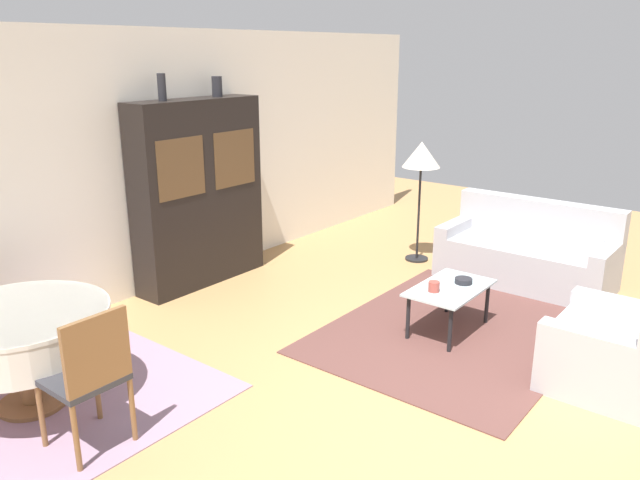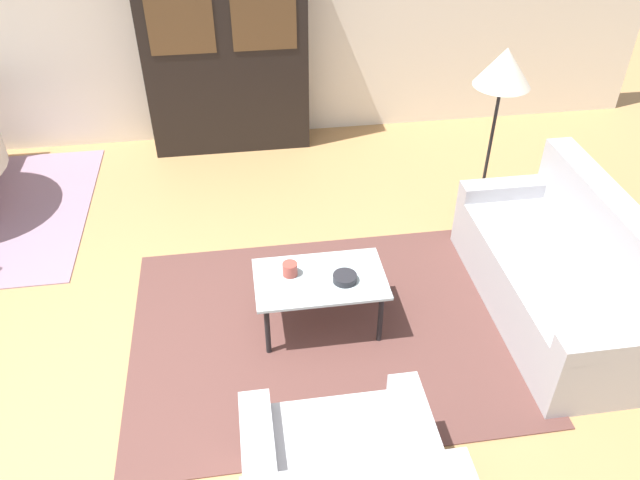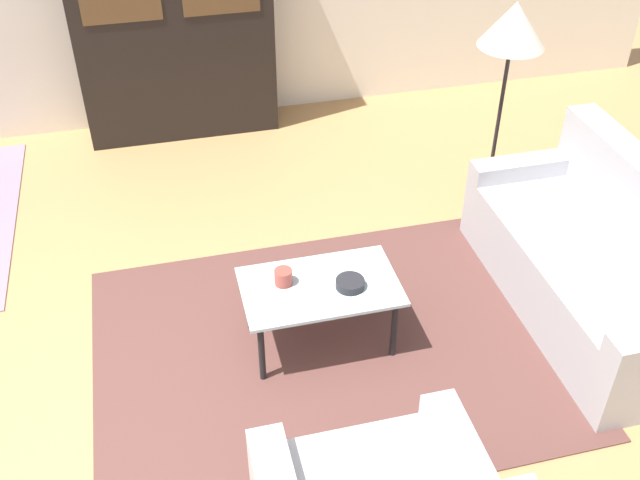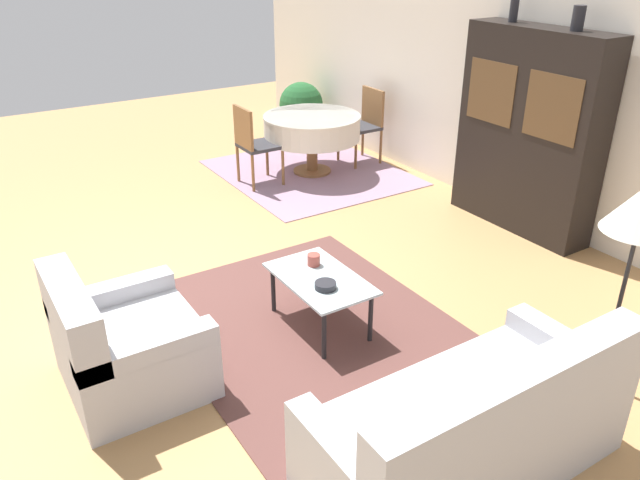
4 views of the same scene
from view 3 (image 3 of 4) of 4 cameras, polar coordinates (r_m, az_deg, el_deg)
ground_plane at (r=3.98m, az=-14.08°, el=-16.43°), size 14.00×14.00×0.00m
area_rug at (r=4.39m, az=0.67°, el=-8.22°), size 2.67×2.03×0.01m
couch at (r=4.76m, az=20.48°, el=-1.76°), size 0.84×1.82×0.89m
coffee_table at (r=4.17m, az=0.00°, el=-3.98°), size 0.87×0.53×0.43m
display_cabinet at (r=6.19m, az=-11.20°, el=16.45°), size 1.54×0.39×2.00m
floor_lamp at (r=5.25m, az=14.48°, el=15.15°), size 0.45×0.45×1.45m
cup at (r=4.12m, az=-2.81°, el=-2.84°), size 0.10×0.10×0.09m
bowl at (r=4.11m, az=2.31°, el=-3.33°), size 0.16×0.16×0.05m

